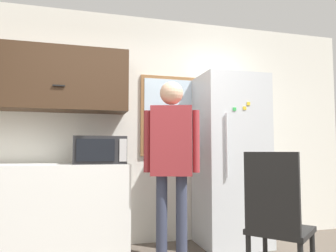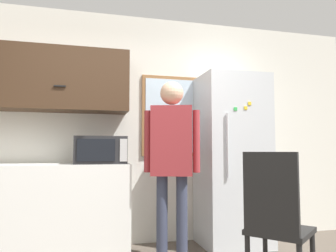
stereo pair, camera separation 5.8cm
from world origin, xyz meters
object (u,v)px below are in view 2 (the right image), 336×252
at_px(microwave, 100,150).
at_px(refrigerator, 232,159).
at_px(chair, 276,217).
at_px(person, 172,150).

xyz_separation_m(microwave, refrigerator, (1.51, 0.07, -0.11)).
relative_size(refrigerator, chair, 1.83).
height_order(microwave, refrigerator, refrigerator).
bearing_deg(person, refrigerator, 43.31).
relative_size(microwave, person, 0.30).
bearing_deg(chair, person, -7.10).
relative_size(person, chair, 1.66).
height_order(refrigerator, chair, refrigerator).
bearing_deg(microwave, chair, -44.17).
xyz_separation_m(microwave, person, (0.68, -0.32, 0.00)).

